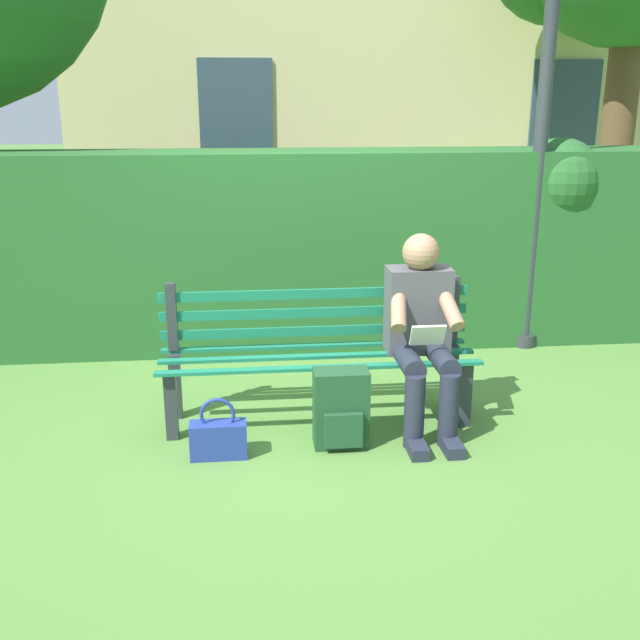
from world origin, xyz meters
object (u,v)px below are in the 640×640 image
object	(u,v)px
lamp_post	(547,74)
park_bench	(317,350)
person_seated	(422,328)
backpack	(341,409)
handbag	(218,438)

from	to	relation	value
lamp_post	park_bench	bearing A→B (deg)	33.67
person_seated	backpack	size ratio (longest dim) A/B	2.55
person_seated	handbag	xyz separation A→B (m)	(1.21, 0.32, -0.50)
park_bench	lamp_post	distance (m)	2.73
park_bench	handbag	distance (m)	0.84
person_seated	lamp_post	size ratio (longest dim) A/B	0.34
person_seated	lamp_post	bearing A→B (deg)	-131.00
park_bench	backpack	xyz separation A→B (m)	(-0.10, 0.41, -0.22)
handbag	lamp_post	distance (m)	3.55
backpack	park_bench	bearing A→B (deg)	-76.88
person_seated	handbag	bearing A→B (deg)	14.61
park_bench	handbag	world-z (taller)	park_bench
park_bench	backpack	world-z (taller)	park_bench
backpack	lamp_post	size ratio (longest dim) A/B	0.13
park_bench	lamp_post	xyz separation A→B (m)	(-1.81, -1.20, 1.65)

